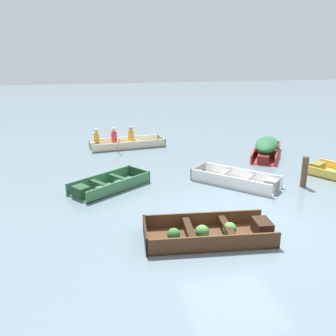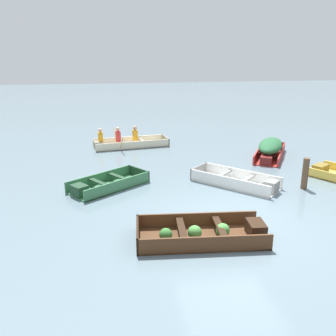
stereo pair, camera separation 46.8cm
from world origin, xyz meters
name	(u,v)px [view 2 (the right image)]	position (x,y,z in m)	size (l,w,h in m)	color
ground_plane	(233,223)	(0.00, 0.00, 0.00)	(80.00, 80.00, 0.00)	slate
dinghy_dark_varnish_foreground	(205,234)	(-0.90, -0.71, 0.14)	(2.97, 1.49, 0.38)	#4C2D19
skiff_white_near_moored	(239,182)	(1.05, 2.47, 0.14)	(2.59, 2.64, 0.38)	white
skiff_green_far_moored	(106,185)	(-3.05, 2.92, 0.12)	(2.59, 2.26, 0.35)	#387047
skiff_red_outer_moored	(270,148)	(3.37, 5.34, 0.39)	(2.18, 2.78, 0.71)	#AD2D28
rowboat_cream_with_crew	(126,142)	(-2.11, 7.95, 0.21)	(3.31, 2.27, 0.90)	beige
mooring_post	(305,174)	(2.93, 1.90, 0.48)	(0.19, 0.19, 0.96)	brown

